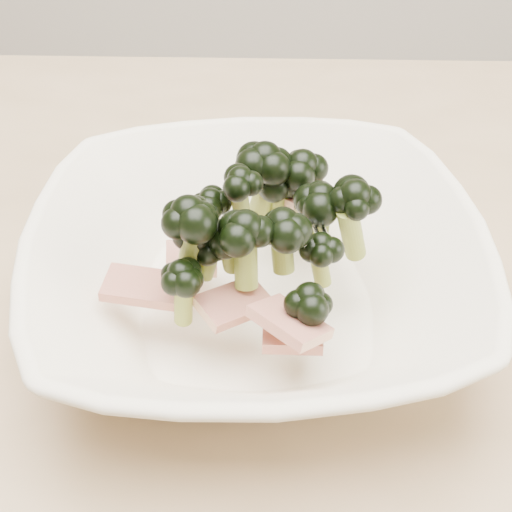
% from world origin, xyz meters
% --- Properties ---
extents(dining_table, '(1.20, 0.80, 0.75)m').
position_xyz_m(dining_table, '(0.00, 0.00, 0.65)').
color(dining_table, tan).
rests_on(dining_table, ground).
extents(broccoli_dish, '(0.33, 0.33, 0.12)m').
position_xyz_m(broccoli_dish, '(0.09, -0.04, 0.79)').
color(broccoli_dish, white).
rests_on(broccoli_dish, dining_table).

